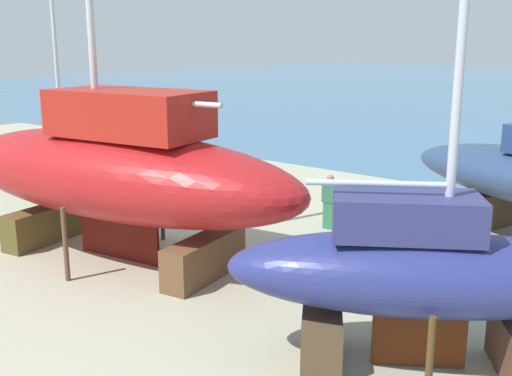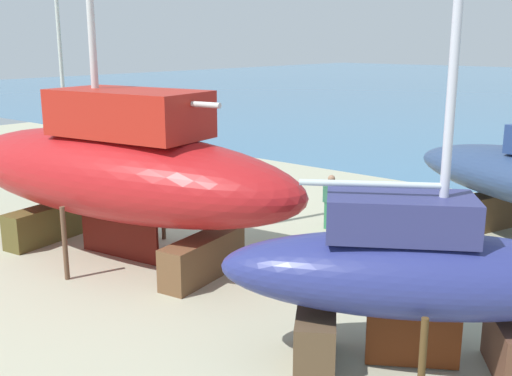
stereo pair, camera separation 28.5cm
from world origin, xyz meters
name	(u,v)px [view 2 (the right image)]	position (x,y,z in m)	size (l,w,h in m)	color
ground_plane	(91,236)	(0.00, -3.74, 0.00)	(50.36, 50.36, 0.00)	#A6A68B
sailboat_small_center	(69,148)	(-5.79, -0.57, 1.59)	(6.40, 4.20, 10.80)	brown
sailboat_far_slipway	(117,169)	(2.13, -4.27, 2.39)	(11.33, 4.94, 18.57)	brown
sailboat_large_starboard	(416,273)	(10.55, -4.52, 1.78)	(6.75, 5.32, 12.51)	brown
worker	(331,201)	(4.97, 1.42, 0.87)	(0.44, 0.24, 1.69)	#2C774C
timber_long_fore	(44,157)	(-12.17, 2.11, 0.07)	(1.34, 0.15, 0.15)	#7B654C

